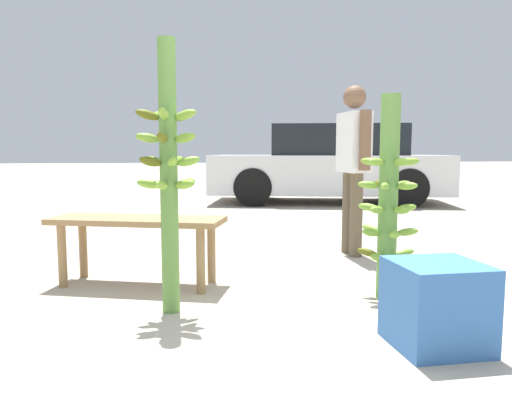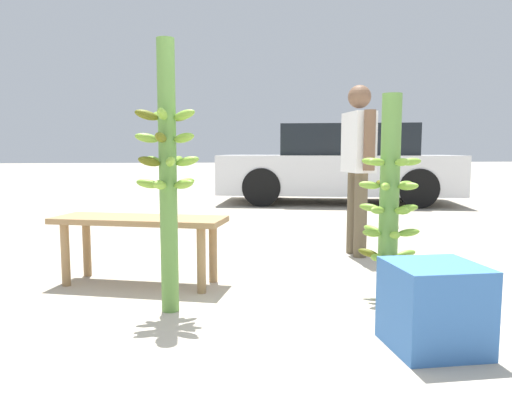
{
  "view_description": "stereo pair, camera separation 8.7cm",
  "coord_description": "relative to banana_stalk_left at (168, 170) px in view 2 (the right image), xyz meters",
  "views": [
    {
      "loc": [
        -0.76,
        -2.44,
        0.95
      ],
      "look_at": [
        -0.21,
        0.67,
        0.59
      ],
      "focal_mm": 35.0,
      "sensor_mm": 36.0,
      "label": 1
    },
    {
      "loc": [
        -0.67,
        -2.45,
        0.95
      ],
      "look_at": [
        -0.21,
        0.67,
        0.59
      ],
      "focal_mm": 35.0,
      "sensor_mm": 36.0,
      "label": 2
    }
  ],
  "objects": [
    {
      "name": "ground_plane",
      "position": [
        0.75,
        -0.49,
        -0.84
      ],
      "size": [
        80.0,
        80.0,
        0.0
      ],
      "primitive_type": "plane",
      "color": "#A89E8C"
    },
    {
      "name": "banana_stalk_left",
      "position": [
        0.0,
        0.0,
        0.0
      ],
      "size": [
        0.38,
        0.38,
        1.59
      ],
      "color": "#5B8C3D",
      "rests_on": "ground_plane"
    },
    {
      "name": "produce_crate",
      "position": [
        1.27,
        -0.77,
        -0.63
      ],
      "size": [
        0.42,
        0.42,
        0.42
      ],
      "color": "#386BB2",
      "rests_on": "ground_plane"
    },
    {
      "name": "parked_car",
      "position": [
        2.97,
        6.02,
        -0.15
      ],
      "size": [
        4.58,
        2.81,
        1.43
      ],
      "rotation": [
        0.0,
        0.0,
        1.31
      ],
      "color": "silver",
      "rests_on": "ground_plane"
    },
    {
      "name": "vendor_person",
      "position": [
        1.66,
        1.39,
        0.07
      ],
      "size": [
        0.21,
        0.62,
        1.54
      ],
      "rotation": [
        0.0,
        0.0,
        1.58
      ],
      "color": "brown",
      "rests_on": "ground_plane"
    },
    {
      "name": "banana_stalk_center",
      "position": [
        1.38,
        0.05,
        -0.21
      ],
      "size": [
        0.39,
        0.39,
        1.31
      ],
      "color": "#5B8C3D",
      "rests_on": "ground_plane"
    },
    {
      "name": "market_bench",
      "position": [
        -0.22,
        0.65,
        -0.44
      ],
      "size": [
        1.29,
        0.78,
        0.49
      ],
      "rotation": [
        0.0,
        0.0,
        -0.33
      ],
      "color": "#99754C",
      "rests_on": "ground_plane"
    }
  ]
}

